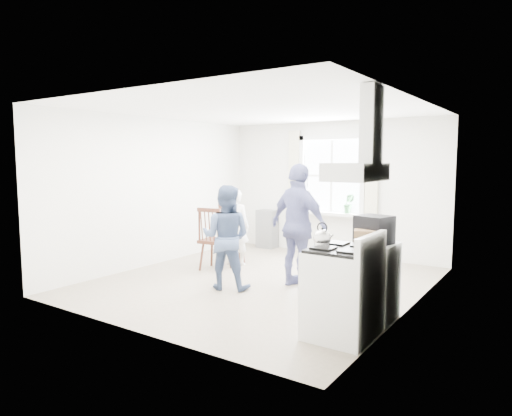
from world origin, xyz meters
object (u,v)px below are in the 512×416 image
(person_left, at_px, (235,227))
(person_right, at_px, (299,226))
(windsor_chair_a, at_px, (212,232))
(person_mid, at_px, (226,237))
(low_cabinet, at_px, (373,281))
(stereo_stack, at_px, (374,230))
(gas_stove, at_px, (343,291))
(windsor_chair_b, at_px, (225,226))

(person_left, height_order, person_right, person_right)
(windsor_chair_a, relative_size, person_mid, 0.72)
(low_cabinet, height_order, person_left, person_left)
(stereo_stack, bearing_deg, low_cabinet, 106.80)
(windsor_chair_a, xyz_separation_m, person_left, (0.06, 0.59, 0.02))
(windsor_chair_a, bearing_deg, stereo_stack, -13.94)
(person_left, bearing_deg, stereo_stack, 136.61)
(person_left, xyz_separation_m, person_right, (1.60, -0.60, 0.23))
(person_right, bearing_deg, gas_stove, 148.82)
(windsor_chair_b, xyz_separation_m, person_left, (0.26, -0.04, 0.02))
(stereo_stack, relative_size, person_left, 0.32)
(low_cabinet, bearing_deg, windsor_chair_b, 157.30)
(gas_stove, height_order, stereo_stack, stereo_stack)
(windsor_chair_a, bearing_deg, low_cabinet, -13.48)
(gas_stove, relative_size, person_left, 0.82)
(person_right, bearing_deg, low_cabinet, 168.69)
(low_cabinet, distance_m, person_left, 3.27)
(person_left, xyz_separation_m, person_mid, (0.78, -1.27, 0.07))
(person_left, bearing_deg, person_mid, 102.27)
(low_cabinet, xyz_separation_m, person_left, (-2.98, 1.31, 0.23))
(stereo_stack, height_order, windsor_chair_b, stereo_stack)
(low_cabinet, relative_size, windsor_chair_b, 0.83)
(person_mid, relative_size, person_right, 0.83)
(gas_stove, bearing_deg, windsor_chair_b, 147.03)
(gas_stove, xyz_separation_m, low_cabinet, (0.07, 0.70, -0.03))
(gas_stove, bearing_deg, person_right, 132.91)
(person_left, bearing_deg, gas_stove, 126.11)
(gas_stove, distance_m, low_cabinet, 0.70)
(windsor_chair_a, distance_m, person_left, 0.59)
(low_cabinet, height_order, windsor_chair_a, windsor_chair_a)
(stereo_stack, bearing_deg, person_right, 152.02)
(person_mid, xyz_separation_m, person_right, (0.82, 0.67, 0.15))
(low_cabinet, distance_m, person_mid, 2.22)
(gas_stove, relative_size, low_cabinet, 1.24)
(windsor_chair_b, distance_m, person_right, 1.98)
(low_cabinet, bearing_deg, gas_stove, -95.68)
(stereo_stack, xyz_separation_m, person_right, (-1.39, 0.74, -0.16))
(gas_stove, distance_m, person_mid, 2.27)
(stereo_stack, bearing_deg, person_left, 155.82)
(low_cabinet, distance_m, stereo_stack, 0.61)
(low_cabinet, xyz_separation_m, person_mid, (-2.20, 0.04, 0.30))
(windsor_chair_a, bearing_deg, person_left, 84.24)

